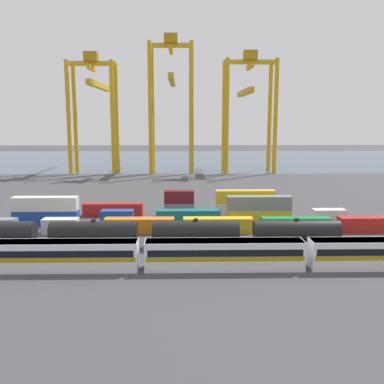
{
  "coord_description": "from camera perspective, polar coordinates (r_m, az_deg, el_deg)",
  "views": [
    {
      "loc": [
        0.95,
        -74.24,
        19.71
      ],
      "look_at": [
        2.73,
        14.96,
        4.53
      ],
      "focal_mm": 40.57,
      "sensor_mm": 36.0,
      "label": 1
    }
  ],
  "objects": [
    {
      "name": "ground_plane",
      "position": [
        115.93,
        -1.59,
        -0.14
      ],
      "size": [
        420.0,
        420.0,
        0.0
      ],
      "primitive_type": "plane",
      "color": "#424247"
    },
    {
      "name": "harbour_water",
      "position": [
        210.52,
        -1.4,
        4.28
      ],
      "size": [
        400.0,
        110.0,
        0.01
      ],
      "primitive_type": "cube",
      "color": "#384C60",
      "rests_on": "ground_plane"
    },
    {
      "name": "passenger_train",
      "position": [
        57.86,
        4.28,
        -8.04
      ],
      "size": [
        64.55,
        3.14,
        3.9
      ],
      "color": "silver",
      "rests_on": "ground_plane"
    },
    {
      "name": "freight_tank_row",
      "position": [
        67.42,
        -6.2,
        -5.48
      ],
      "size": [
        60.23,
        3.08,
        4.54
      ],
      "color": "#232326",
      "rests_on": "ground_plane"
    },
    {
      "name": "shipping_container_1",
      "position": [
        78.85,
        -16.9,
        -4.27
      ],
      "size": [
        6.04,
        2.44,
        2.6
      ],
      "primitive_type": "cube",
      "color": "silver",
      "rests_on": "ground_plane"
    },
    {
      "name": "shipping_container_2",
      "position": [
        76.29,
        -6.92,
        -4.38
      ],
      "size": [
        12.1,
        2.44,
        2.6
      ],
      "primitive_type": "cube",
      "color": "orange",
      "rests_on": "ground_plane"
    },
    {
      "name": "shipping_container_3",
      "position": [
        76.13,
        3.42,
        -4.35
      ],
      "size": [
        12.1,
        2.44,
        2.6
      ],
      "primitive_type": "cube",
      "color": "gold",
      "rests_on": "ground_plane"
    },
    {
      "name": "shipping_container_4",
      "position": [
        78.41,
        13.48,
        -4.19
      ],
      "size": [
        12.1,
        2.44,
        2.6
      ],
      "primitive_type": "cube",
      "color": "#197538",
      "rests_on": "ground_plane"
    },
    {
      "name": "shipping_container_5",
      "position": [
        82.92,
        22.7,
        -3.93
      ],
      "size": [
        12.1,
        2.44,
        2.6
      ],
      "primitive_type": "cube",
      "color": "#AD211C",
      "rests_on": "ground_plane"
    },
    {
      "name": "shipping_container_8",
      "position": [
        86.49,
        -18.64,
        -3.15
      ],
      "size": [
        12.1,
        2.44,
        2.6
      ],
      "primitive_type": "cube",
      "color": "#1C4299",
      "rests_on": "ground_plane"
    },
    {
      "name": "shipping_container_9",
      "position": [
        85.98,
        -18.73,
        -1.46
      ],
      "size": [
        12.1,
        2.44,
        2.6
      ],
      "primitive_type": "cube",
      "color": "silver",
      "rests_on": "shipping_container_8"
    },
    {
      "name": "shipping_container_10",
      "position": [
        83.44,
        -9.78,
        -3.23
      ],
      "size": [
        6.04,
        2.44,
        2.6
      ],
      "primitive_type": "cube",
      "color": "#1C4299",
      "rests_on": "ground_plane"
    },
    {
      "name": "shipping_container_11",
      "position": [
        82.5,
        -0.49,
        -3.24
      ],
      "size": [
        12.1,
        2.44,
        2.6
      ],
      "primitive_type": "cube",
      "color": "#146066",
      "rests_on": "ground_plane"
    },
    {
      "name": "shipping_container_12",
      "position": [
        83.73,
        8.76,
        -3.16
      ],
      "size": [
        12.1,
        2.44,
        2.6
      ],
      "primitive_type": "cube",
      "color": "gold",
      "rests_on": "ground_plane"
    },
    {
      "name": "shipping_container_13",
      "position": [
        83.19,
        8.81,
        -1.41
      ],
      "size": [
        12.1,
        2.44,
        2.6
      ],
      "primitive_type": "cube",
      "color": "slate",
      "rests_on": "shipping_container_12"
    },
    {
      "name": "shipping_container_14",
      "position": [
        87.05,
        17.53,
        -3.01
      ],
      "size": [
        6.04,
        2.44,
        2.6
      ],
      "primitive_type": "cube",
      "color": "silver",
      "rests_on": "ground_plane"
    },
    {
      "name": "shipping_container_15",
      "position": [
        93.42,
        -18.59,
        -2.22
      ],
      "size": [
        6.04,
        2.44,
        2.6
      ],
      "primitive_type": "cube",
      "color": "gold",
      "rests_on": "ground_plane"
    },
    {
      "name": "shipping_container_16",
      "position": [
        90.28,
        -10.34,
        -2.27
      ],
      "size": [
        12.1,
        2.44,
        2.6
      ],
      "primitive_type": "cube",
      "color": "#AD211C",
      "rests_on": "ground_plane"
    },
    {
      "name": "shipping_container_17",
      "position": [
        89.12,
        -1.69,
        -2.27
      ],
      "size": [
        6.04,
        2.44,
        2.6
      ],
      "primitive_type": "cube",
      "color": "slate",
      "rests_on": "ground_plane"
    },
    {
      "name": "shipping_container_18",
      "position": [
        88.62,
        -1.7,
        -0.62
      ],
      "size": [
        6.04,
        2.44,
        2.6
      ],
      "primitive_type": "cube",
      "color": "maroon",
      "rests_on": "shipping_container_17"
    },
    {
      "name": "shipping_container_19",
      "position": [
        90.01,
        6.99,
        -2.22
      ],
      "size": [
        12.1,
        2.44,
        2.6
      ],
      "primitive_type": "cube",
      "color": "silver",
      "rests_on": "ground_plane"
    },
    {
      "name": "shipping_container_20",
      "position": [
        89.51,
        7.02,
        -0.59
      ],
      "size": [
        12.1,
        2.44,
        2.6
      ],
      "primitive_type": "cube",
      "color": "gold",
      "rests_on": "shipping_container_19"
    },
    {
      "name": "gantry_crane_west",
      "position": [
        168.23,
        -12.67,
        11.83
      ],
      "size": [
        17.14,
        41.43,
        43.09
      ],
      "color": "gold",
      "rests_on": "ground_plane"
    },
    {
      "name": "gantry_crane_central",
      "position": [
        164.82,
        -2.72,
        13.1
      ],
      "size": [
        16.16,
        40.96,
        49.4
      ],
      "color": "gold",
      "rests_on": "ground_plane"
    },
    {
      "name": "gantry_crane_east",
      "position": [
        165.52,
        7.41,
        11.86
      ],
      "size": [
        18.99,
        34.62,
        43.74
      ],
      "color": "gold",
      "rests_on": "ground_plane"
    }
  ]
}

